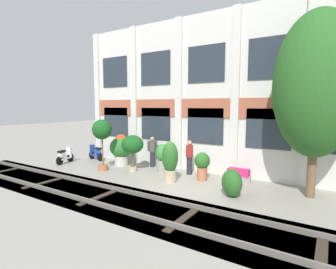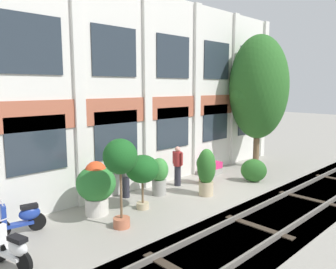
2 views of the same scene
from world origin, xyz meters
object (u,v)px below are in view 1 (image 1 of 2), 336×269
resident_watching_tracks (152,151)px  topiary_hedge (232,183)px  potted_plant_tall_urn (102,132)px  resident_by_doorway (189,156)px  scooter_second_parked (64,156)px  potted_plant_fluted_column (202,164)px  potted_plant_stone_basin (121,148)px  potted_plant_ribbed_drum (170,160)px  broadleaf_tree (317,87)px  potted_plant_square_trough (238,176)px  potted_plant_terracotta_small (133,145)px  potted_plant_glazed_jar (163,157)px  scooter_near_curb (96,153)px

resident_watching_tracks → topiary_hedge: bearing=20.3°
potted_plant_tall_urn → resident_watching_tracks: potted_plant_tall_urn is taller
potted_plant_tall_urn → resident_by_doorway: size_ratio=1.59×
resident_watching_tracks → scooter_second_parked: bearing=-112.9°
potted_plant_fluted_column → potted_plant_stone_basin: size_ratio=0.72×
topiary_hedge → potted_plant_ribbed_drum: bearing=174.1°
broadleaf_tree → potted_plant_stone_basin: size_ratio=3.80×
potted_plant_tall_urn → potted_plant_square_trough: (6.31, 1.68, -1.66)m
potted_plant_terracotta_small → potted_plant_ribbed_drum: (2.53, -0.59, -0.34)m
potted_plant_square_trough → potted_plant_ribbed_drum: size_ratio=0.61×
potted_plant_square_trough → topiary_hedge: (0.34, -1.87, 0.22)m
broadleaf_tree → resident_watching_tracks: (-7.42, 0.81, -2.98)m
potted_plant_glazed_jar → resident_by_doorway: 1.34m
potted_plant_terracotta_small → scooter_second_parked: potted_plant_terracotta_small is taller
potted_plant_stone_basin → topiary_hedge: (6.63, -1.51, -0.47)m
broadleaf_tree → potted_plant_terracotta_small: broadleaf_tree is taller
potted_plant_fluted_column → potted_plant_ribbed_drum: bearing=-137.9°
potted_plant_terracotta_small → potted_plant_glazed_jar: bearing=26.2°
resident_by_doorway → topiary_hedge: (2.67, -1.84, -0.37)m
potted_plant_fluted_column → scooter_near_curb: bearing=175.9°
potted_plant_stone_basin → potted_plant_glazed_jar: bearing=0.4°
broadleaf_tree → resident_watching_tracks: bearing=173.7°
potted_plant_tall_urn → topiary_hedge: (6.65, -0.19, -1.44)m
potted_plant_tall_urn → potted_plant_stone_basin: (0.02, 1.33, -0.97)m
potted_plant_fluted_column → resident_watching_tracks: (-3.29, 0.92, 0.14)m
scooter_second_parked → resident_watching_tracks: size_ratio=0.85×
potted_plant_fluted_column → resident_watching_tracks: bearing=164.4°
scooter_second_parked → resident_by_doorway: (6.94, 1.71, 0.42)m
potted_plant_stone_basin → resident_by_doorway: size_ratio=1.05×
broadleaf_tree → potted_plant_stone_basin: broadleaf_tree is taller
potted_plant_terracotta_small → topiary_hedge: bearing=-9.4°
topiary_hedge → resident_watching_tracks: bearing=156.8°
potted_plant_fluted_column → potted_plant_terracotta_small: size_ratio=0.69×
scooter_near_curb → scooter_second_parked: 1.79m
potted_plant_fluted_column → scooter_second_parked: bearing=-172.1°
potted_plant_tall_urn → potted_plant_stone_basin: potted_plant_tall_urn is taller
potted_plant_tall_urn → scooter_near_curb: potted_plant_tall_urn is taller
potted_plant_fluted_column → potted_plant_square_trough: bearing=24.7°
potted_plant_fluted_column → potted_plant_tall_urn: 5.17m
potted_plant_tall_urn → broadleaf_tree: bearing=7.2°
broadleaf_tree → scooter_second_parked: bearing=-174.3°
topiary_hedge → scooter_second_parked: bearing=179.2°
potted_plant_tall_urn → potted_plant_square_trough: bearing=14.9°
potted_plant_tall_urn → potted_plant_stone_basin: size_ratio=1.51×
broadleaf_tree → scooter_second_parked: broadleaf_tree is taller
potted_plant_ribbed_drum → topiary_hedge: potted_plant_ribbed_drum is taller
potted_plant_stone_basin → topiary_hedge: size_ratio=1.59×
potted_plant_terracotta_small → potted_plant_square_trough: (4.96, 0.99, -1.03)m
resident_watching_tracks → topiary_hedge: resident_watching_tracks is taller
potted_plant_fluted_column → potted_plant_square_trough: potted_plant_fluted_column is taller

